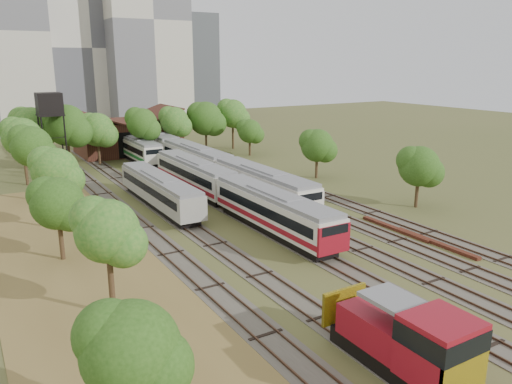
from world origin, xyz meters
TOP-DOWN VIEW (x-y plane):
  - ground at (0.00, 0.00)m, footprint 240.00×240.00m
  - dry_grass_patch at (-18.00, 8.00)m, footprint 14.00×60.00m
  - tracks at (-0.67, 25.00)m, footprint 24.60×80.00m
  - railcar_red_set at (-2.00, 19.29)m, footprint 3.04×34.58m
  - railcar_green_set at (2.00, 36.37)m, footprint 3.12×52.08m
  - railcar_rear at (-2.00, 50.13)m, footprint 2.91×16.08m
  - shunter_locomotive at (-8.00, -10.97)m, footprint 3.04×8.12m
  - old_grey_coach at (-8.00, 23.74)m, footprint 2.77×18.00m
  - water_tower at (-14.90, 45.04)m, footprint 3.23×3.23m
  - rail_pile_near at (8.00, 5.38)m, footprint 0.54×8.05m
  - rail_pile_far at (8.20, 0.93)m, footprint 0.53×8.47m
  - maintenance_shed at (-1.00, 57.98)m, footprint 16.45×11.55m
  - tree_band_left at (-19.20, 21.43)m, footprint 6.48×54.76m
  - tree_band_far at (-1.86, 50.13)m, footprint 38.22×10.17m
  - tree_band_right at (15.23, 25.44)m, footprint 4.97×39.46m
  - tower_centre at (2.00, 100.00)m, footprint 20.00×18.00m
  - tower_right at (14.00, 92.00)m, footprint 18.00×16.00m
  - tower_far_right at (34.00, 110.00)m, footprint 12.00×12.00m

SIDE VIEW (x-z plane):
  - ground at x=0.00m, z-range 0.00..0.00m
  - dry_grass_patch at x=-18.00m, z-range 0.00..0.04m
  - tracks at x=-0.67m, z-range -0.05..0.14m
  - rail_pile_near at x=8.00m, z-range 0.00..0.27m
  - rail_pile_far at x=8.20m, z-range 0.00..0.28m
  - old_grey_coach at x=-8.00m, z-range 0.16..3.58m
  - railcar_rear at x=-2.00m, z-range 0.10..3.71m
  - shunter_locomotive at x=-8.00m, z-range -0.04..3.94m
  - railcar_red_set at x=-2.00m, z-range 0.11..3.87m
  - railcar_green_set at x=2.00m, z-range 0.11..3.98m
  - maintenance_shed at x=-1.00m, z-range -0.87..6.70m
  - tree_band_right at x=15.23m, z-range 1.00..7.60m
  - tree_band_left at x=-19.20m, z-range 1.22..9.68m
  - tree_band_far at x=-1.86m, z-range 1.29..10.69m
  - water_tower at x=-14.90m, z-range 3.83..15.01m
  - tower_far_right at x=34.00m, z-range 0.00..28.00m
  - tower_centre at x=2.00m, z-range 0.00..36.00m
  - tower_right at x=14.00m, z-range 0.00..48.00m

